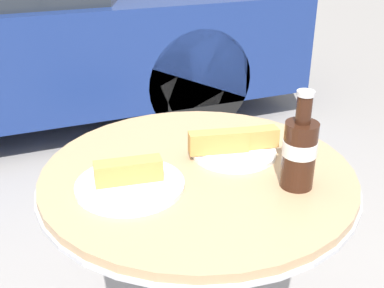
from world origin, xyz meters
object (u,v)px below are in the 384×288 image
lunch_plate_near (234,146)px  lunch_plate_far (130,181)px  cola_bottle_left (300,150)px  bistro_table (198,224)px

lunch_plate_near → lunch_plate_far: size_ratio=0.96×
cola_bottle_left → lunch_plate_near: cola_bottle_left is taller
bistro_table → lunch_plate_near: 0.21m
cola_bottle_left → lunch_plate_near: 0.21m
bistro_table → lunch_plate_far: (-0.17, -0.02, 0.17)m
bistro_table → lunch_plate_near: (0.11, 0.04, 0.18)m
lunch_plate_far → bistro_table: bearing=5.9°
cola_bottle_left → lunch_plate_near: (-0.06, 0.19, -0.06)m
bistro_table → lunch_plate_near: size_ratio=3.24×
cola_bottle_left → lunch_plate_far: 0.37m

